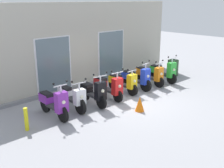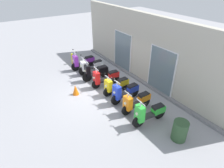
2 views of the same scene
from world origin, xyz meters
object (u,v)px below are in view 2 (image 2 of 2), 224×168
(scooter_white, at_px, (91,66))
(scooter_yellow, at_px, (116,85))
(scooter_purple, at_px, (83,61))
(scooter_black, at_px, (95,71))
(traffic_cone, at_px, (76,90))
(curb_bollard, at_px, (72,59))
(scooter_orange, at_px, (136,102))
(scooter_green, at_px, (149,113))
(scooter_blue, at_px, (125,92))
(trash_bin, at_px, (180,131))
(scooter_red, at_px, (105,77))

(scooter_white, height_order, scooter_yellow, scooter_white)
(scooter_purple, bearing_deg, scooter_yellow, 2.94)
(scooter_black, relative_size, traffic_cone, 3.09)
(scooter_black, distance_m, curb_bollard, 2.74)
(scooter_orange, relative_size, scooter_green, 0.97)
(scooter_yellow, distance_m, traffic_cone, 2.02)
(scooter_black, bearing_deg, traffic_cone, -63.43)
(scooter_white, bearing_deg, scooter_yellow, 0.25)
(scooter_blue, height_order, scooter_green, scooter_blue)
(scooter_green, distance_m, traffic_cone, 3.85)
(scooter_orange, distance_m, curb_bollard, 6.14)
(traffic_cone, bearing_deg, scooter_green, 24.41)
(scooter_blue, xyz_separation_m, scooter_green, (1.74, -0.13, -0.00))
(curb_bollard, height_order, trash_bin, trash_bin)
(scooter_green, bearing_deg, scooter_orange, 174.66)
(scooter_black, distance_m, scooter_green, 4.27)
(scooter_white, xyz_separation_m, scooter_yellow, (2.57, 0.01, -0.01))
(scooter_red, distance_m, traffic_cone, 1.69)
(scooter_black, xyz_separation_m, scooter_blue, (2.53, 0.17, -0.03))
(trash_bin, bearing_deg, scooter_blue, -176.12)
(scooter_green, xyz_separation_m, traffic_cone, (-3.50, -1.59, -0.22))
(scooter_green, bearing_deg, scooter_red, 178.67)
(scooter_orange, bearing_deg, curb_bollard, -176.88)
(scooter_red, xyz_separation_m, scooter_yellow, (0.89, 0.09, -0.05))
(scooter_blue, height_order, curb_bollard, scooter_blue)
(scooter_red, xyz_separation_m, scooter_orange, (2.53, 0.00, -0.03))
(scooter_black, height_order, scooter_red, scooter_black)
(traffic_cone, bearing_deg, scooter_purple, 146.66)
(scooter_red, height_order, scooter_yellow, scooter_red)
(scooter_red, relative_size, scooter_orange, 1.06)
(curb_bollard, bearing_deg, trash_bin, 4.05)
(scooter_yellow, bearing_deg, scooter_purple, -177.06)
(scooter_black, height_order, trash_bin, scooter_black)
(traffic_cone, bearing_deg, scooter_blue, 44.36)
(scooter_purple, distance_m, curb_bollard, 1.14)
(scooter_black, xyz_separation_m, scooter_green, (4.27, 0.04, -0.03))
(scooter_white, distance_m, curb_bollard, 1.96)
(scooter_red, height_order, curb_bollard, scooter_red)
(scooter_purple, distance_m, scooter_red, 2.50)
(scooter_black, xyz_separation_m, scooter_red, (0.87, 0.12, -0.01))
(scooter_green, bearing_deg, scooter_white, 178.25)
(scooter_white, height_order, curb_bollard, scooter_white)
(scooter_orange, height_order, trash_bin, scooter_orange)
(scooter_blue, bearing_deg, scooter_green, -4.21)
(scooter_purple, xyz_separation_m, scooter_red, (2.50, 0.09, -0.01))
(scooter_orange, xyz_separation_m, traffic_cone, (-2.62, -1.67, -0.21))
(scooter_orange, distance_m, trash_bin, 2.14)
(scooter_blue, bearing_deg, scooter_yellow, 177.12)
(scooter_orange, bearing_deg, scooter_white, 178.99)
(scooter_black, bearing_deg, scooter_yellow, 6.60)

